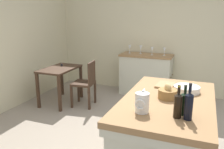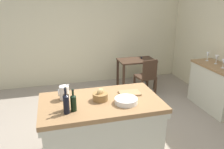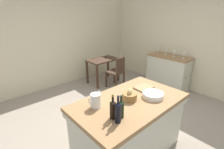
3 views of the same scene
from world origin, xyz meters
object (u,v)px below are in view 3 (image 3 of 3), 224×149
Objects in this scene: bread_basket at (130,96)px; wine_glass_right at (158,49)px; pitcher at (96,100)px; wine_bottle_amber at (113,109)px; side_cabinet at (168,72)px; wine_glass_left at (174,53)px; wine_bottle_dark at (121,109)px; wine_glass_middle at (166,50)px; wine_bottle_green at (118,112)px; wine_glass_far_left at (184,54)px; wooden_chair at (117,71)px; cutting_board at (144,88)px; wash_bowl at (153,95)px; island_table at (129,125)px; writing_desk at (103,63)px.

wine_glass_right is at bearing 25.67° from bread_basket.
pitcher is 0.78× the size of wine_bottle_amber.
wine_glass_left reaches higher than side_cabinet.
bread_basket is 2.67m from wine_glass_left.
wine_bottle_dark reaches higher than wine_glass_right.
bread_basket is at bearing -159.09° from wine_glass_middle.
wine_glass_right is at bearing 87.15° from side_cabinet.
wine_glass_far_left is (3.05, 0.72, 0.00)m from wine_bottle_green.
wine_bottle_green is 1.77× the size of wine_glass_middle.
wine_glass_left is at bearing 16.37° from wine_bottle_amber.
wooden_chair is at bearing 50.56° from bread_basket.
wine_glass_far_left is at bearing 12.83° from wine_bottle_dark.
wooden_chair is 2.01m from cutting_board.
pitcher is at bearing 175.70° from cutting_board.
pitcher is 0.82× the size of wine_bottle_dark.
wooden_chair is at bearing 45.21° from wine_bottle_amber.
wash_bowl is at bearing -155.63° from side_cabinet.
wash_bowl is 0.31m from cutting_board.
wine_bottle_green is at bearing -90.26° from pitcher.
wine_bottle_green is (-0.47, -0.24, 0.55)m from island_table.
wine_glass_middle reaches higher than island_table.
writing_desk is 2.02m from wine_glass_left.
island_table is at bearing -163.81° from wine_glass_left.
side_cabinet is at bearing 19.72° from wine_bottle_dark.
bread_basket is at bearing -154.33° from wine_glass_right.
wine_glass_left is (2.26, 0.91, 0.10)m from wash_bowl.
writing_desk is at bearing 124.82° from wine_glass_left.
writing_desk is 2.76× the size of wine_bottle_green.
wine_bottle_green is at bearing -126.15° from writing_desk.
wine_bottle_dark is at bearing -151.50° from bread_basket.
wine_bottle_green is at bearing -94.24° from wine_bottle_amber.
wine_bottle_green is at bearing -154.39° from wine_bottle_dark.
wine_bottle_amber is (-3.05, -1.01, 0.56)m from side_cabinet.
wooden_chair reaches higher than island_table.
wine_glass_far_left is 0.91× the size of wine_glass_middle.
pitcher is at bearing 90.87° from wine_bottle_amber.
wine_bottle_dark is at bearing -167.17° from wine_glass_far_left.
wine_bottle_dark is (-2.96, -1.06, 0.55)m from side_cabinet.
island_table is 1.79× the size of writing_desk.
wine_glass_middle reaches higher than side_cabinet.
bread_basket is 1.11× the size of wine_glass_right.
cutting_board is at bearing 20.47° from wine_bottle_green.
side_cabinet is at bearing 78.84° from wine_glass_left.
cutting_board is at bearing -151.76° from wine_glass_right.
wine_glass_far_left is (2.13, 0.37, 0.12)m from cutting_board.
wine_bottle_dark reaches higher than pitcher.
wine_bottle_green reaches higher than wine_glass_left.
wine_bottle_green is 3.42m from wine_glass_right.
wash_bowl is 1.63× the size of wine_glass_right.
wash_bowl is at bearing -118.11° from cutting_board.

